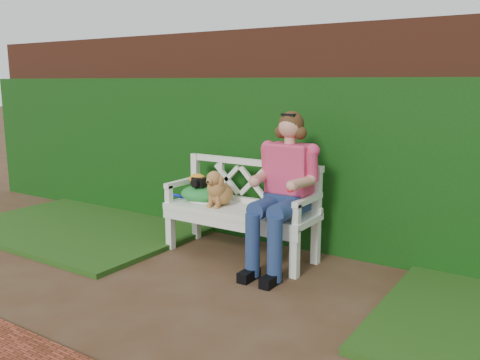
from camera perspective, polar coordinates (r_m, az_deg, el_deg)
The scene contains 11 objects.
ground at distance 3.94m, azimuth -3.78°, elevation -14.01°, with size 60.00×60.00×0.00m, color #422715.
brick_wall at distance 5.24m, azimuth 8.73°, elevation 4.70°, with size 10.00×0.30×2.20m, color #602C1B.
ivy_hedge at distance 5.08m, azimuth 7.60°, elevation 1.68°, with size 10.00×0.18×1.70m, color #13480D.
grass_left at distance 6.13m, azimuth -16.77°, elevation -4.98°, with size 2.60×2.00×0.05m, color #1E3714.
garden_bench at distance 4.91m, azimuth 0.00°, elevation -5.85°, with size 1.58×0.60×0.48m, color white, non-canonical shape.
seated_woman at distance 4.53m, azimuth 5.24°, elevation -1.38°, with size 0.59×0.79×1.39m, color #F9296C, non-canonical shape.
dog at distance 4.90m, azimuth -2.33°, elevation -0.85°, with size 0.24×0.32×0.36m, color #B98A34, non-canonical shape.
tennis_racket at distance 5.11m, azimuth -4.15°, elevation -2.23°, with size 0.69×0.29×0.03m, color silver, non-canonical shape.
green_bag at distance 5.10m, azimuth -4.25°, elevation -1.52°, with size 0.47×0.36×0.16m, color #2C971A, non-canonical shape.
camera_item at distance 5.05m, azimuth -4.54°, elevation -0.20°, with size 0.14×0.10×0.09m, color black.
baseball_glove at distance 5.10m, azimuth -4.79°, elevation 0.07°, with size 0.19×0.14×0.12m, color orange.
Camera 1 is at (2.17, -2.84, 1.67)m, focal length 38.00 mm.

